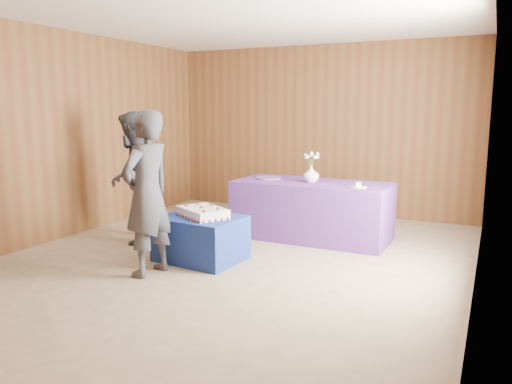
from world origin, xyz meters
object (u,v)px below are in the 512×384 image
Objects in this scene: serving_table at (312,210)px; vase at (311,174)px; guest_right at (134,178)px; cake_table at (201,238)px; sheet_cake at (203,212)px; guest_left at (147,194)px.

vase is (-0.01, -0.03, 0.48)m from serving_table.
guest_right is at bearing -150.07° from vase.
vase is at bearing 66.09° from cake_table.
guest_right reaches higher than cake_table.
guest_right reaches higher than sheet_cake.
guest_right reaches higher than vase.
guest_left is at bearing 16.24° from guest_right.
cake_table is 0.30m from sheet_cake.
serving_table is 1.20× the size of guest_right.
guest_left is 1.34m from guest_right.
guest_right is (-1.96, -1.13, -0.02)m from vase.
vase is 2.32m from guest_left.
guest_left is at bearing -103.61° from cake_table.
vase is at bearing 91.27° from guest_right.
vase reaches higher than sheet_cake.
sheet_cake is at bearing -116.81° from serving_table.
cake_table is 1.67m from serving_table.
guest_right is (-1.17, 0.30, 0.58)m from cake_table.
guest_left is (-0.25, -0.65, 0.29)m from sheet_cake.
guest_left reaches higher than cake_table.
guest_right is at bearing -148.48° from serving_table.
sheet_cake is 0.76m from guest_left.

